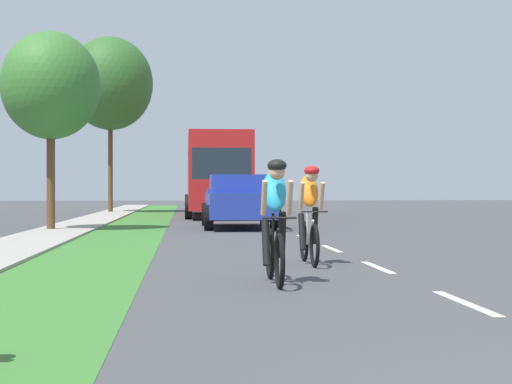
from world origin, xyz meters
name	(u,v)px	position (x,y,z in m)	size (l,w,h in m)	color
ground_plane	(286,230)	(0.00, 20.00, 0.00)	(120.00, 120.00, 0.00)	#424244
grass_verge	(130,231)	(-4.56, 20.00, 0.00)	(2.08, 70.00, 0.01)	#38722D
sidewalk_concrete	(63,231)	(-6.47, 20.00, 0.00)	(1.74, 70.00, 0.10)	#9E998E
lane_markings_center	(271,224)	(0.00, 24.00, 0.00)	(0.12, 54.07, 0.01)	white
cyclist_lead	(275,220)	(-1.82, 7.14, 0.81)	(0.42, 1.72, 1.58)	black
cyclist_trailing	(309,214)	(-0.97, 9.62, 0.81)	(0.42, 1.72, 1.58)	black
pickup_blue	(239,201)	(-1.30, 21.28, 0.83)	(2.22, 5.10, 1.64)	#23389E
bus_red	(216,172)	(-1.58, 32.20, 1.98)	(2.78, 11.60, 3.48)	red
suv_black	(254,193)	(1.78, 50.73, 0.95)	(2.15, 4.70, 1.79)	black
street_tree_near	(51,86)	(-6.86, 20.29, 4.21)	(2.86, 2.86, 5.80)	brown
street_tree_far	(110,84)	(-6.81, 37.59, 6.65)	(4.36, 4.36, 9.06)	brown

